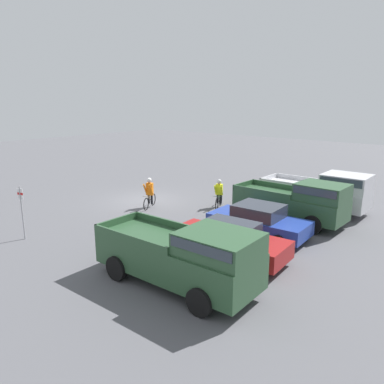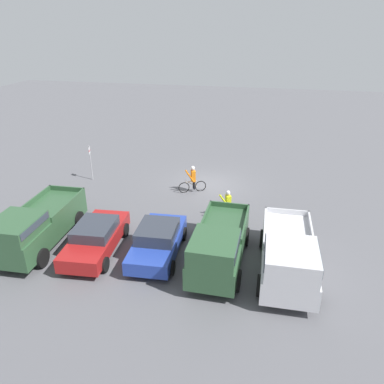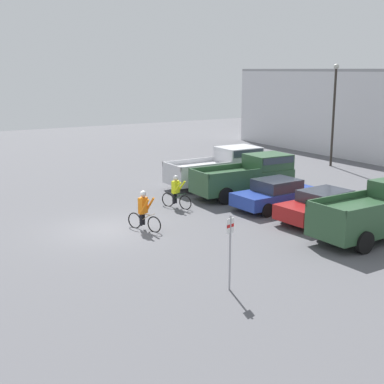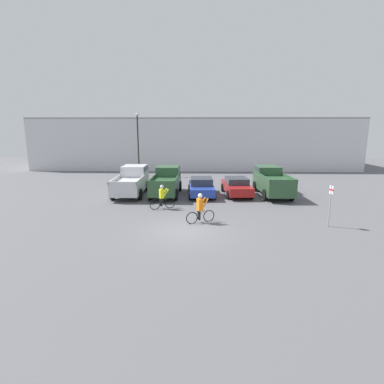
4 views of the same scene
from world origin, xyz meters
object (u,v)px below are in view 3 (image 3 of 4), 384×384
Objects in this scene: pickup_truck_2 at (381,210)px; cyclist_0 at (144,210)px; sedan_1 at (324,206)px; sedan_0 at (277,194)px; lamppost at (334,107)px; cyclist_1 at (176,192)px; fire_lane_sign at (230,245)px; pickup_truck_1 at (249,175)px; pickup_truck_0 at (222,166)px.

cyclist_0 is at bearing -126.70° from pickup_truck_2.
sedan_1 is at bearing -174.38° from pickup_truck_2.
sedan_0 is at bearing -173.59° from pickup_truck_2.
lamppost reaches higher than cyclist_0.
sedan_0 is 2.73× the size of cyclist_1.
fire_lane_sign reaches higher than cyclist_1.
lamppost is at bearing 107.00° from cyclist_1.
fire_lane_sign reaches higher than sedan_1.
sedan_1 is 1.98× the size of fire_lane_sign.
sedan_1 is 8.83m from fire_lane_sign.
pickup_truck_2 reaches higher than pickup_truck_1.
fire_lane_sign is (1.24, -8.11, 0.29)m from pickup_truck_2.
cyclist_0 is at bearing -111.47° from sedan_1.
cyclist_1 reaches higher than sedan_0.
pickup_truck_2 is (8.38, 0.15, 0.01)m from pickup_truck_1.
sedan_0 is 5.64m from pickup_truck_2.
pickup_truck_1 is 0.79× the size of lamppost.
sedan_0 is 2.60× the size of cyclist_0.
sedan_1 is at bearing -1.26° from pickup_truck_1.
cyclist_1 is at bearing -122.67° from sedan_0.
pickup_truck_1 is 11.51m from lamppost.
sedan_1 is (8.41, -0.28, -0.41)m from pickup_truck_0.
pickup_truck_0 is 9.41m from cyclist_0.
fire_lane_sign is at bearing -62.80° from sedan_1.
pickup_truck_1 reaches higher than cyclist_0.
lamppost is (-4.52, 14.78, 3.23)m from cyclist_1.
sedan_0 is 4.80m from cyclist_1.
sedan_1 is at bearing 117.20° from fire_lane_sign.
fire_lane_sign is at bearing -81.31° from pickup_truck_2.
pickup_truck_1 is at bearing 178.74° from sedan_1.
lamppost is at bearing 133.65° from sedan_1.
pickup_truck_1 is 3.35× the size of cyclist_1.
pickup_truck_2 reaches higher than sedan_0.
pickup_truck_2 is at bearing 29.73° from cyclist_1.
lamppost reaches higher than pickup_truck_1.
pickup_truck_1 is at bearing -3.16° from pickup_truck_0.
sedan_0 is 0.95× the size of sedan_1.
sedan_1 is (2.80, 0.35, -0.00)m from sedan_0.
lamppost reaches higher than pickup_truck_2.
sedan_0 is at bearing 132.38° from fire_lane_sign.
lamppost reaches higher than sedan_0.
sedan_1 is at bearing 39.19° from cyclist_1.
cyclist_1 is (-2.59, -4.04, 0.08)m from sedan_0.
cyclist_0 is at bearing -68.37° from lamppost.
sedan_0 is at bearing 57.33° from cyclist_1.
fire_lane_sign is at bearing -20.05° from cyclist_1.
sedan_1 is 14.74m from lamppost.
sedan_0 is 13.30m from lamppost.
sedan_0 is 0.78× the size of pickup_truck_2.
pickup_truck_0 is 5.66m from sedan_0.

